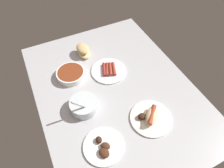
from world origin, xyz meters
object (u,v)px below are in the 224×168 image
object	(u,v)px
bowl_coleslaw	(84,105)
bread_stack	(83,51)
bowl_chili	(71,74)
plate_hotdog_assembled	(151,117)
plate_sausages	(109,70)
plate_grilled_meat	(103,146)

from	to	relation	value
bowl_coleslaw	bread_stack	size ratio (longest dim) A/B	1.22
bowl_coleslaw	bowl_chili	bearing A→B (deg)	178.26
plate_hotdog_assembled	plate_sausages	bearing A→B (deg)	-171.97
plate_hotdog_assembled	plate_grilled_meat	world-z (taller)	plate_hotdog_assembled
bowl_coleslaw	bread_stack	distance (cm)	43.49
plate_grilled_meat	bowl_chili	bearing A→B (deg)	179.77
plate_sausages	bowl_chili	world-z (taller)	bowl_chili
bowl_chili	bread_stack	bearing A→B (deg)	136.91
plate_hotdog_assembled	bowl_chili	world-z (taller)	plate_hotdog_assembled
plate_sausages	plate_grilled_meat	xyz separation A→B (cm)	(43.84, -23.30, 0.02)
plate_hotdog_assembled	plate_sausages	distance (cm)	41.02
bowl_coleslaw	plate_hotdog_assembled	distance (cm)	36.56
bowl_coleslaw	bread_stack	bearing A→B (deg)	159.90
bowl_coleslaw	plate_grilled_meat	size ratio (longest dim) A/B	0.81
bread_stack	plate_grilled_meat	xyz separation A→B (cm)	(65.45, -14.37, -2.69)
bowl_coleslaw	plate_hotdog_assembled	xyz separation A→B (cm)	(21.38, 29.61, -1.64)
plate_grilled_meat	plate_hotdog_assembled	bearing A→B (deg)	96.35
plate_hotdog_assembled	plate_grilled_meat	xyz separation A→B (cm)	(3.23, -29.03, -0.89)
bowl_coleslaw	plate_grilled_meat	distance (cm)	24.75
bowl_chili	bowl_coleslaw	bearing A→B (deg)	-1.74
bowl_coleslaw	plate_hotdog_assembled	world-z (taller)	bowl_coleslaw
bowl_chili	plate_grilled_meat	bearing A→B (deg)	-0.23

